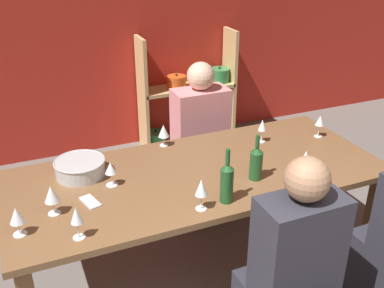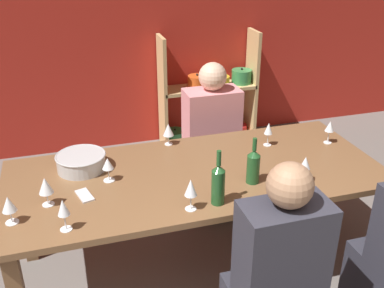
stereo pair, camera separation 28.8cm
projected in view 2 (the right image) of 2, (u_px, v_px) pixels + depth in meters
name	position (u px, v px, depth m)	size (l,w,h in m)	color
wall_back_red	(117.00, 19.00, 4.43)	(8.80, 0.06, 2.70)	red
shelf_unit	(210.00, 103.00, 4.90)	(1.05, 0.30, 1.20)	tan
dining_table	(196.00, 183.00, 2.89)	(2.39, 1.02, 0.77)	brown
mixing_bowl	(81.00, 161.00, 2.87)	(0.32, 0.32, 0.10)	#B7BABC
wine_bottle_green	(218.00, 184.00, 2.48)	(0.08, 0.08, 0.33)	#1E4C23
wine_bottle_dark	(253.00, 166.00, 2.69)	(0.08, 0.08, 0.30)	#1E4C23
wine_glass_white_a	(305.00, 164.00, 2.69)	(0.07, 0.07, 0.17)	white
wine_glass_empty_a	(45.00, 186.00, 2.47)	(0.08, 0.08, 0.17)	white
wine_glass_white_b	(330.00, 127.00, 3.19)	(0.07, 0.07, 0.17)	white
wine_glass_empty_b	(9.00, 205.00, 2.32)	(0.08, 0.08, 0.16)	white
wine_glass_white_c	(108.00, 165.00, 2.71)	(0.07, 0.07, 0.15)	white
wine_glass_empty_c	(191.00, 188.00, 2.42)	(0.07, 0.07, 0.19)	white
wine_glass_white_d	(168.00, 130.00, 3.17)	(0.08, 0.08, 0.16)	white
wine_glass_red_a	(268.00, 129.00, 3.15)	(0.06, 0.06, 0.17)	white
wine_glass_red_b	(63.00, 209.00, 2.26)	(0.06, 0.06, 0.18)	white
cell_phone	(85.00, 195.00, 2.60)	(0.11, 0.16, 0.01)	silver
person_far_a	(211.00, 151.00, 3.84)	(0.45, 0.57, 1.22)	#2D2D38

